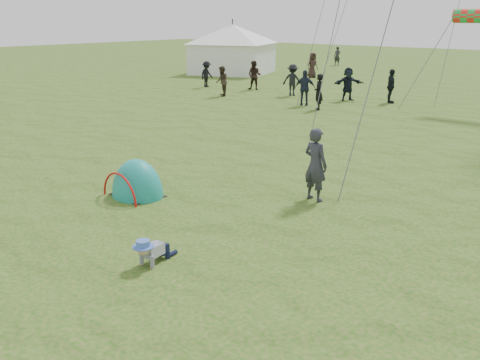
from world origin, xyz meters
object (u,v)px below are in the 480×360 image
Objects in this scene: crawling_toddler at (151,250)px; standing_adult at (315,165)px; popup_tent at (138,196)px; event_marquee at (233,47)px.

standing_adult reaches higher than crawling_toddler.
standing_adult reaches higher than popup_tent.
standing_adult is 30.34m from event_marquee.
popup_tent is 0.32× the size of event_marquee.
popup_tent is at bearing -74.32° from event_marquee.
event_marquee is at bearing 121.15° from crawling_toddler.
standing_adult is (0.37, 4.89, 0.63)m from crawling_toddler.
event_marquee is (-17.64, 24.22, 1.98)m from popup_tent.
popup_tent is at bearing 136.93° from crawling_toddler.
crawling_toddler is 33.80m from event_marquee.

